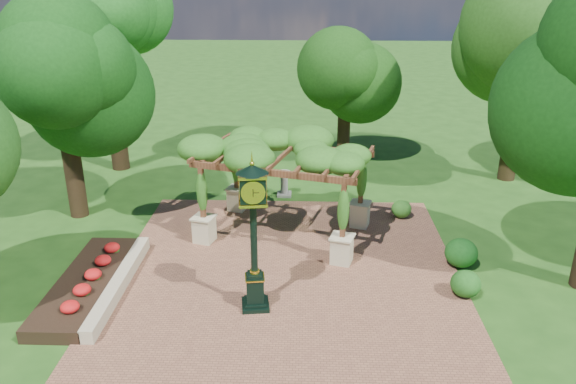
{
  "coord_description": "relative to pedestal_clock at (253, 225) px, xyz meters",
  "views": [
    {
      "loc": [
        0.53,
        -12.79,
        8.27
      ],
      "look_at": [
        0.0,
        2.5,
        2.2
      ],
      "focal_mm": 35.0,
      "sensor_mm": 36.0,
      "label": 1
    }
  ],
  "objects": [
    {
      "name": "tree_east_far",
      "position": [
        9.77,
        10.15,
        3.64
      ],
      "size": [
        5.25,
        5.25,
        8.79
      ],
      "color": "#322513",
      "rests_on": "ground"
    },
    {
      "name": "sundial",
      "position": [
        0.43,
        7.93,
        -1.97
      ],
      "size": [
        0.56,
        0.56,
        1.0
      ],
      "rotation": [
        0.0,
        0.0,
        0.01
      ],
      "color": "gray",
      "rests_on": "ground"
    },
    {
      "name": "pedestal_clock",
      "position": [
        0.0,
        0.0,
        0.0
      ],
      "size": [
        0.89,
        0.89,
        4.02
      ],
      "rotation": [
        0.0,
        0.0,
        0.13
      ],
      "color": "black",
      "rests_on": "brick_plaza"
    },
    {
      "name": "border_wall",
      "position": [
        -3.84,
        0.75,
        -2.21
      ],
      "size": [
        0.35,
        5.0,
        0.4
      ],
      "primitive_type": "cube",
      "color": "#C6B793",
      "rests_on": "ground"
    },
    {
      "name": "shrub_mid",
      "position": [
        5.91,
        2.39,
        -1.94
      ],
      "size": [
        1.11,
        1.11,
        0.86
      ],
      "primitive_type": "ellipsoid",
      "rotation": [
        0.0,
        0.0,
        -0.17
      ],
      "color": "#164E16",
      "rests_on": "brick_plaza"
    },
    {
      "name": "shrub_front",
      "position": [
        5.62,
        0.74,
        -2.01
      ],
      "size": [
        0.85,
        0.85,
        0.73
      ],
      "primitive_type": "ellipsoid",
      "rotation": [
        0.0,
        0.0,
        0.05
      ],
      "color": "#1C5017",
      "rests_on": "brick_plaza"
    },
    {
      "name": "pergola",
      "position": [
        0.58,
        4.45,
        0.32
      ],
      "size": [
        5.99,
        4.63,
        3.33
      ],
      "rotation": [
        0.0,
        0.0,
        -0.28
      ],
      "color": "beige",
      "rests_on": "brick_plaza"
    },
    {
      "name": "tree_north",
      "position": [
        2.98,
        12.49,
        1.81
      ],
      "size": [
        3.45,
        3.45,
        6.16
      ],
      "color": "#342115",
      "rests_on": "ground"
    },
    {
      "name": "tree_west_near",
      "position": [
        -6.9,
        5.77,
        2.72
      ],
      "size": [
        4.08,
        4.08,
        7.48
      ],
      "color": "#322214",
      "rests_on": "ground"
    },
    {
      "name": "brick_plaza",
      "position": [
        0.76,
        1.25,
        -2.39
      ],
      "size": [
        10.0,
        12.0,
        0.04
      ],
      "primitive_type": "cube",
      "color": "brown",
      "rests_on": "ground"
    },
    {
      "name": "tree_west_far",
      "position": [
        -7.0,
        10.94,
        3.83
      ],
      "size": [
        4.14,
        4.14,
        9.13
      ],
      "color": "black",
      "rests_on": "ground"
    },
    {
      "name": "flower_bed",
      "position": [
        -4.74,
        0.75,
        -2.23
      ],
      "size": [
        1.5,
        5.0,
        0.36
      ],
      "primitive_type": "cube",
      "color": "red",
      "rests_on": "ground"
    },
    {
      "name": "ground",
      "position": [
        0.76,
        0.25,
        -2.41
      ],
      "size": [
        120.0,
        120.0,
        0.0
      ],
      "primitive_type": "plane",
      "color": "#1E4714",
      "rests_on": "ground"
    },
    {
      "name": "shrub_back",
      "position": [
        4.69,
        5.9,
        -2.05
      ],
      "size": [
        0.82,
        0.82,
        0.64
      ],
      "primitive_type": "ellipsoid",
      "rotation": [
        0.0,
        0.0,
        0.16
      ],
      "color": "#2C631C",
      "rests_on": "brick_plaza"
    }
  ]
}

